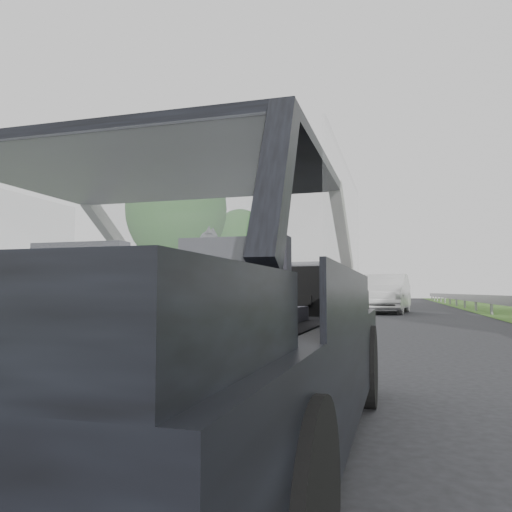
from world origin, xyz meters
The scene contains 10 objects.
ground centered at (0.00, 0.00, 0.00)m, with size 140.00×140.00×0.00m, color black.
subject_car centered at (0.00, 0.00, 0.72)m, with size 1.80×4.00×1.45m, color black.
dashboard centered at (0.00, 0.62, 0.85)m, with size 1.58×0.45×0.30m, color black.
driver_seat centered at (-0.40, -0.29, 0.88)m, with size 0.50×0.72×0.42m, color #24242B.
passenger_seat centered at (0.40, -0.29, 0.88)m, with size 0.50×0.72×0.42m, color #24242B.
steering_wheel centered at (-0.40, 0.33, 0.92)m, with size 0.36×0.36×0.04m, color black.
cat centered at (0.17, 0.61, 1.09)m, with size 0.64×0.20×0.29m, color gray.
other_car centered at (0.53, 18.61, 0.80)m, with size 1.91×4.85×1.59m, color silver.
tree_5 centered at (-9.99, 21.08, 3.97)m, with size 5.23×5.23×7.93m, color #1D4318, non-canonical shape.
tree_6 centered at (-10.25, 32.73, 3.42)m, with size 4.52×4.52×6.84m, color #1D4318, non-canonical shape.
Camera 1 is at (1.11, -2.50, 0.85)m, focal length 35.00 mm.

